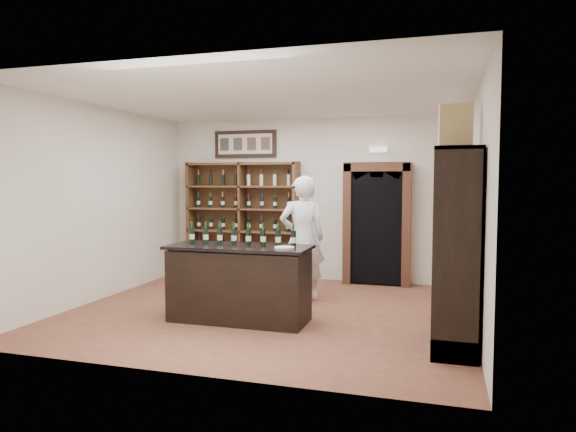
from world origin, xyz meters
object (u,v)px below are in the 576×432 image
at_px(tasting_counter, 239,284).
at_px(wine_crate, 455,127).
at_px(wine_shelf, 243,220).
at_px(shopkeeper, 302,238).
at_px(side_cabinet, 458,280).
at_px(counter_bottle_0, 192,235).

relative_size(tasting_counter, wine_crate, 3.59).
distance_m(wine_shelf, tasting_counter, 3.19).
bearing_deg(shopkeeper, tasting_counter, 45.38).
distance_m(tasting_counter, wine_crate, 3.32).
bearing_deg(wine_crate, side_cabinet, -88.25).
xyz_separation_m(side_cabinet, wine_crate, (-0.06, 0.34, 1.71)).
relative_size(side_cabinet, shopkeeper, 1.14).
distance_m(wine_shelf, side_cabinet, 5.02).
xyz_separation_m(shopkeeper, wine_crate, (2.17, -1.33, 1.50)).
height_order(wine_shelf, tasting_counter, wine_shelf).
xyz_separation_m(wine_shelf, counter_bottle_0, (0.38, -2.86, 0.01)).
distance_m(side_cabinet, wine_crate, 1.74).
bearing_deg(tasting_counter, wine_shelf, 110.56).
bearing_deg(wine_shelf, side_cabinet, -40.21).
xyz_separation_m(tasting_counter, shopkeeper, (0.49, 1.37, 0.47)).
height_order(side_cabinet, shopkeeper, side_cabinet).
bearing_deg(side_cabinet, wine_crate, 99.56).
bearing_deg(shopkeeper, wine_shelf, -69.25).
relative_size(tasting_counter, shopkeeper, 0.98).
bearing_deg(counter_bottle_0, wine_shelf, 97.58).
distance_m(tasting_counter, shopkeeper, 1.53).
bearing_deg(tasting_counter, counter_bottle_0, 173.98).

